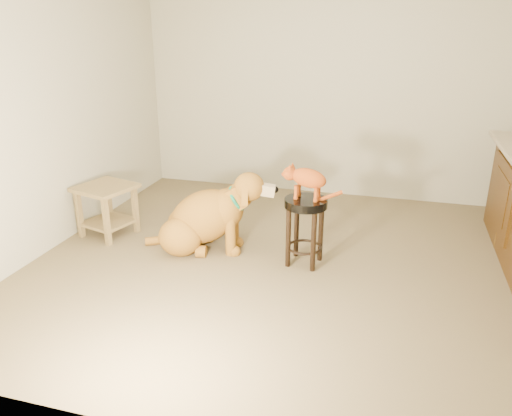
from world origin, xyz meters
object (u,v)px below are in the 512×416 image
(side_table, at_px, (107,203))
(padded_stool, at_px, (305,218))
(tabby_kitten, at_px, (305,179))
(golden_retriever, at_px, (205,219))

(side_table, bearing_deg, padded_stool, -2.75)
(padded_stool, relative_size, tabby_kitten, 1.14)
(padded_stool, bearing_deg, side_table, 177.25)
(golden_retriever, bearing_deg, side_table, 167.73)
(golden_retriever, xyz_separation_m, tabby_kitten, (0.90, -0.04, 0.46))
(padded_stool, distance_m, tabby_kitten, 0.34)
(golden_retriever, height_order, tabby_kitten, tabby_kitten)
(side_table, height_order, tabby_kitten, tabby_kitten)
(side_table, distance_m, tabby_kitten, 1.98)
(padded_stool, xyz_separation_m, side_table, (-1.94, 0.09, -0.09))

